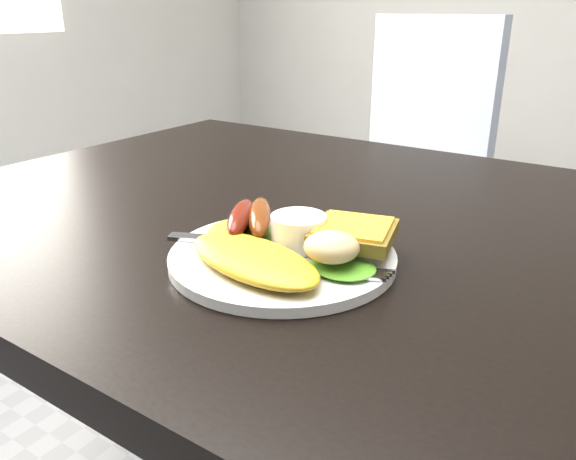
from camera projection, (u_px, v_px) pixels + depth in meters
name	position (u px, v px, depth m)	size (l,w,h in m)	color
dining_table	(358.00, 233.00, 0.70)	(1.20, 0.80, 0.04)	black
dining_chair	(398.00, 202.00, 1.68)	(0.44, 0.44, 0.05)	tan
plate	(283.00, 257.00, 0.57)	(0.23, 0.23, 0.01)	white
lettuce_left	(247.00, 232.00, 0.61)	(0.09, 0.08, 0.01)	#4E9719
lettuce_right	(343.00, 266.00, 0.53)	(0.07, 0.06, 0.01)	#429A20
omelette	(253.00, 259.00, 0.53)	(0.16, 0.08, 0.02)	gold
sausage_a	(241.00, 217.00, 0.61)	(0.02, 0.10, 0.02)	maroon
sausage_b	(260.00, 216.00, 0.61)	(0.03, 0.11, 0.03)	maroon
ramekin	(298.00, 231.00, 0.58)	(0.06, 0.06, 0.03)	white
toast_a	(322.00, 235.00, 0.59)	(0.07, 0.07, 0.01)	brown
toast_b	(354.00, 234.00, 0.56)	(0.08, 0.08, 0.01)	olive
potato_salad	(332.00, 247.00, 0.52)	(0.05, 0.05, 0.03)	beige
fork	(253.00, 242.00, 0.59)	(0.18, 0.01, 0.00)	#ADAFB7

